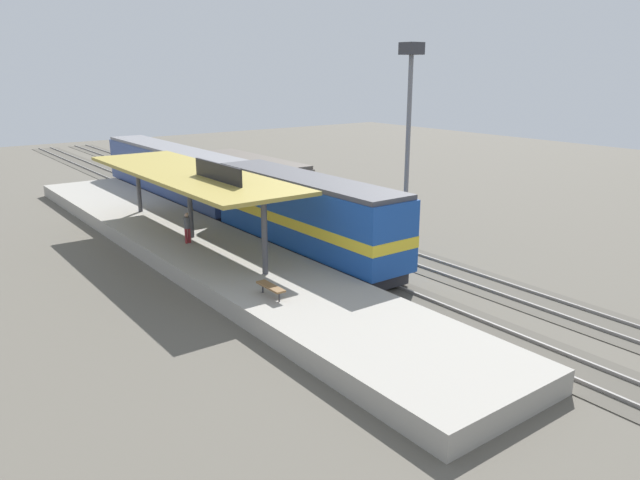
% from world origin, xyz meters
% --- Properties ---
extents(ground_plane, '(120.00, 120.00, 0.00)m').
position_xyz_m(ground_plane, '(2.00, 0.00, 0.00)').
color(ground_plane, '#5B564C').
extents(track_near, '(3.20, 110.00, 0.16)m').
position_xyz_m(track_near, '(0.00, 0.00, 0.03)').
color(track_near, '#4E4941').
rests_on(track_near, ground).
extents(track_far, '(3.20, 110.00, 0.16)m').
position_xyz_m(track_far, '(4.60, 0.00, 0.03)').
color(track_far, '#4E4941').
rests_on(track_far, ground).
extents(platform, '(6.00, 44.00, 0.90)m').
position_xyz_m(platform, '(-4.60, 0.00, 0.45)').
color(platform, '#9E998E').
rests_on(platform, ground).
extents(station_canopy, '(5.20, 18.00, 4.70)m').
position_xyz_m(station_canopy, '(-4.60, -0.09, 4.53)').
color(station_canopy, '#47474C').
rests_on(station_canopy, platform).
extents(platform_bench, '(0.44, 1.70, 0.50)m').
position_xyz_m(platform_bench, '(-6.00, -10.70, 1.34)').
color(platform_bench, '#333338').
rests_on(platform_bench, platform).
extents(locomotive, '(2.93, 14.43, 4.44)m').
position_xyz_m(locomotive, '(0.00, -4.80, 2.41)').
color(locomotive, '#28282D').
rests_on(locomotive, track_near).
extents(passenger_carriage_single, '(2.90, 20.00, 4.24)m').
position_xyz_m(passenger_carriage_single, '(0.00, 13.20, 2.31)').
color(passenger_carriage_single, '#28282D').
rests_on(passenger_carriage_single, track_near).
extents(freight_car, '(2.80, 12.00, 3.54)m').
position_xyz_m(freight_car, '(4.60, 8.47, 1.97)').
color(freight_car, '#28282D').
rests_on(freight_car, track_far).
extents(light_mast, '(1.10, 1.10, 11.70)m').
position_xyz_m(light_mast, '(7.80, -4.69, 8.40)').
color(light_mast, slate).
rests_on(light_mast, ground).
extents(person_waiting, '(0.34, 0.34, 1.71)m').
position_xyz_m(person_waiting, '(-5.29, -1.00, 1.85)').
color(person_waiting, maroon).
rests_on(person_waiting, platform).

